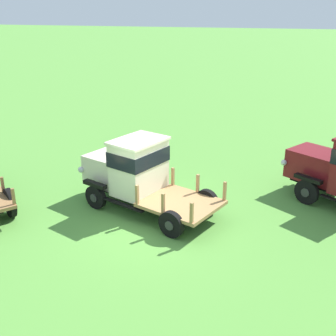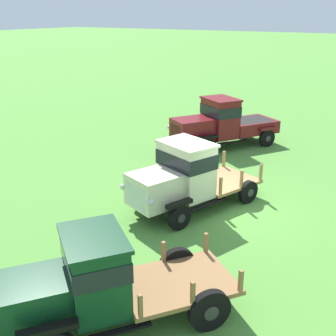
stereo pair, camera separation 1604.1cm
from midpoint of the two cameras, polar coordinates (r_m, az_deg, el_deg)
ground_plane at (r=10.55m, az=36.05°, el=-18.22°), size 240.00×240.00×0.00m
vintage_truck_second_in_line at (r=10.41m, az=31.91°, el=-10.10°), size 4.93×3.23×2.24m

